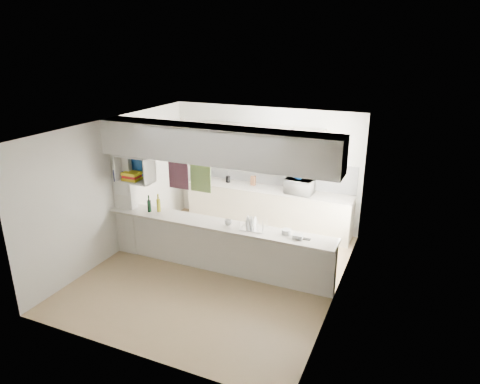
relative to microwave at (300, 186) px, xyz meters
The scene contains 16 objects.
floor 2.50m from the microwave, 113.29° to the right, with size 4.80×4.80×0.00m, color tan.
ceiling 2.72m from the microwave, 113.29° to the right, with size 4.80×4.80×0.00m, color white.
wall_back 0.98m from the microwave, 159.55° to the left, with size 4.20×4.20×0.00m, color silver.
wall_left 3.64m from the microwave, 145.34° to the right, with size 4.80×4.80×0.00m, color silver.
wall_right 2.41m from the microwave, 59.67° to the right, with size 4.80×4.80×0.00m, color silver.
servery_partition 2.40m from the microwave, 117.23° to the right, with size 4.20×0.50×2.60m.
cubby_shelf 3.31m from the microwave, 139.08° to the right, with size 0.65×0.35×0.50m.
kitchen_run 0.78m from the microwave, behind, with size 3.60×0.63×2.24m.
microwave is the anchor object (origin of this frame).
bowl 0.19m from the microwave, 166.80° to the left, with size 0.24×0.24×0.06m, color navy.
dish_rack 2.03m from the microwave, 96.24° to the right, with size 0.45×0.36×0.22m.
cup 2.19m from the microwave, 107.30° to the right, with size 0.13×0.13×0.10m, color white.
wine_bottles 2.98m from the microwave, 136.84° to the right, with size 0.22×0.15×0.34m.
plastic_tubs 2.09m from the microwave, 77.59° to the right, with size 0.50×0.23×0.08m.
utensil_jar 1.67m from the microwave, behind, with size 0.10×0.10×0.14m, color black.
knife_block 1.08m from the microwave, behind, with size 0.10×0.08×0.21m, color brown.
Camera 1 is at (3.09, -6.05, 3.87)m, focal length 32.00 mm.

